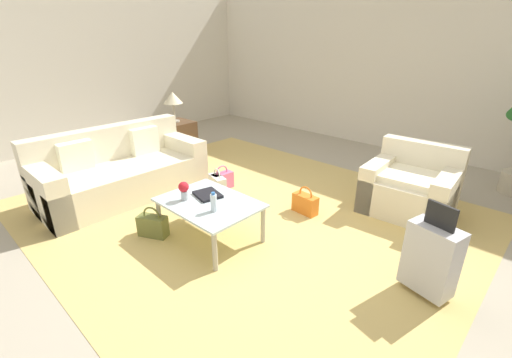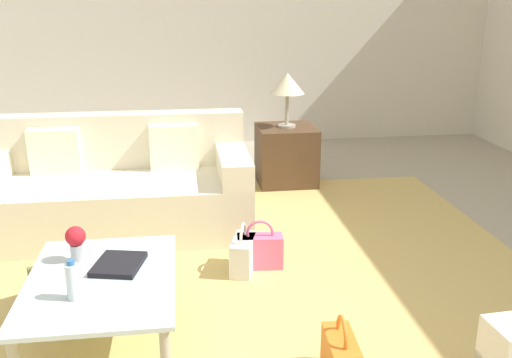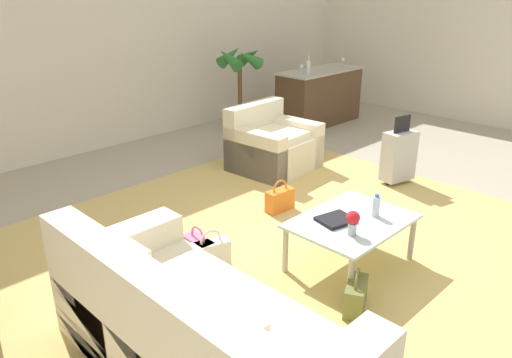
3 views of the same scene
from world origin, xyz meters
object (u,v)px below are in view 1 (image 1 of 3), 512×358
armchair (411,188)px  water_bottle (214,203)px  coffee_table (209,206)px  flower_vase (184,189)px  handbag_olive (153,225)px  couch (120,173)px  table_lamp (173,99)px  coffee_table_book (208,195)px  suitcase_silver (431,258)px  handbag_white (217,184)px  side_table (176,137)px  handbag_orange (305,203)px  handbag_pink (222,180)px

armchair → water_bottle: (-1.10, -2.27, 0.25)m
coffee_table → flower_vase: flower_vase is taller
coffee_table → handbag_olive: (-0.50, -0.41, -0.26)m
flower_vase → handbag_olive: (-0.28, -0.26, -0.44)m
couch → table_lamp: (-1.00, 1.60, 0.70)m
armchair → handbag_olive: bearing=-124.8°
water_bottle → coffee_table: bearing=153.4°
water_bottle → coffee_table_book: size_ratio=0.70×
armchair → coffee_table_book: armchair is taller
suitcase_silver → handbag_white: bearing=177.3°
water_bottle → suitcase_silver: bearing=24.0°
coffee_table → suitcase_silver: (2.00, 0.70, -0.03)m
water_bottle → handbag_olive: bearing=-156.3°
side_table → table_lamp: bearing=0.0°
water_bottle → handbag_white: 1.47m
coffee_table → coffee_table_book: (-0.12, 0.08, 0.07)m
coffee_table_book → handbag_orange: size_ratio=0.81×
water_bottle → handbag_white: bearing=138.5°
water_bottle → table_lamp: size_ratio=0.38×
table_lamp → coffee_table: bearing=-28.2°
flower_vase → table_lamp: (-2.58, 1.65, 0.44)m
handbag_olive → handbag_pink: size_ratio=1.00×
suitcase_silver → side_table: bearing=170.5°
coffee_table_book → handbag_white: (-0.74, 0.76, -0.33)m
water_bottle → handbag_pink: 1.58m
table_lamp → handbag_orange: 3.34m
armchair → flower_vase: size_ratio=5.13×
coffee_table_book → handbag_pink: bearing=144.5°
couch → armchair: (3.09, 2.27, -0.02)m
table_lamp → suitcase_silver: size_ratio=0.64×
handbag_pink → handbag_orange: same height
water_bottle → handbag_white: (-1.06, 0.94, -0.41)m
couch → coffee_table_book: bearing=6.1°
couch → coffee_table_book: 1.69m
handbag_orange → handbag_olive: bearing=-119.5°
armchair → handbag_pink: 2.51m
armchair → suitcase_silver: bearing=-64.4°
side_table → handbag_olive: 2.99m
table_lamp → handbag_olive: 3.12m
coffee_table_book → side_table: side_table is taller
couch → armchair: bearing=36.2°
table_lamp → flower_vase: bearing=-32.6°
handbag_pink → couch: bearing=-130.3°
side_table → suitcase_silver: 4.87m
couch → water_bottle: (2.00, -0.00, 0.23)m
flower_vase → armchair: bearing=56.8°
armchair → side_table: size_ratio=1.80×
handbag_white → handbag_olive: same height
couch → table_lamp: 2.01m
water_bottle → coffee_table_book: (-0.32, 0.18, -0.08)m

